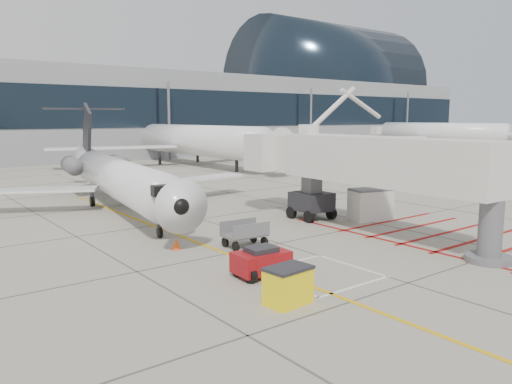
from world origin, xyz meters
TOP-DOWN VIEW (x-y plane):
  - ground_plane at (0.00, 0.00)m, footprint 260.00×260.00m
  - regional_jet at (-3.34, 15.71)m, footprint 27.39×32.39m
  - jet_bridge at (5.65, 1.85)m, footprint 9.22×18.60m
  - pushback_tug at (-4.09, 0.32)m, footprint 2.35×1.55m
  - spill_bin at (-5.29, -2.76)m, footprint 1.67×1.19m
  - baggage_cart at (-1.84, 4.54)m, footprint 2.27×1.52m
  - ground_power_unit at (8.61, 5.09)m, footprint 2.87×2.11m
  - cone_nose at (-4.85, 6.26)m, footprint 0.41×0.41m
  - cone_side at (-0.39, 8.51)m, footprint 0.32×0.32m
  - terminal_building at (10.00, 70.00)m, footprint 180.00×28.00m
  - terminal_glass_band at (10.00, 55.95)m, footprint 180.00×0.10m
  - terminal_dome at (70.00, 70.00)m, footprint 40.00×28.00m
  - bg_aircraft_c at (18.33, 46.00)m, footprint 36.84×40.93m
  - bg_aircraft_e at (75.28, 46.00)m, footprint 36.25×40.28m

SIDE VIEW (x-z plane):
  - ground_plane at x=0.00m, z-range 0.00..0.00m
  - cone_side at x=-0.39m, z-range 0.00..0.45m
  - cone_nose at x=-4.85m, z-range 0.00..0.57m
  - pushback_tug at x=-4.09m, z-range 0.00..1.32m
  - spill_bin at x=-5.29m, z-range 0.00..1.38m
  - baggage_cart at x=-1.84m, z-range 0.00..1.38m
  - ground_power_unit at x=8.61m, z-range 0.00..2.03m
  - jet_bridge at x=5.65m, z-range 0.00..7.34m
  - regional_jet at x=-3.34m, z-range 0.00..7.63m
  - bg_aircraft_e at x=75.28m, z-range 0.00..12.08m
  - bg_aircraft_c at x=18.33m, z-range 0.00..12.28m
  - terminal_building at x=10.00m, z-range 0.00..14.00m
  - terminal_glass_band at x=10.00m, z-range 5.00..11.00m
  - terminal_dome at x=70.00m, z-range 0.00..28.00m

